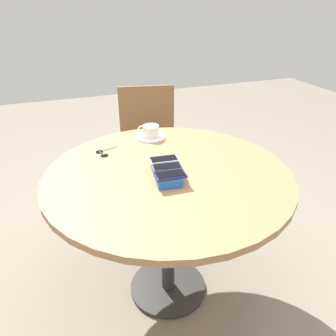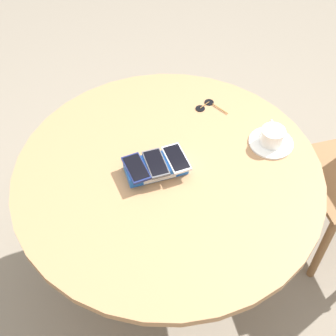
{
  "view_description": "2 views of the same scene",
  "coord_description": "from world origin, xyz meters",
  "px_view_note": "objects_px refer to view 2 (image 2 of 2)",
  "views": [
    {
      "loc": [
        -1.21,
        0.44,
        1.44
      ],
      "look_at": [
        0.0,
        0.0,
        0.75
      ],
      "focal_mm": 35.0,
      "sensor_mm": 36.0,
      "label": 1
    },
    {
      "loc": [
        -0.48,
        -0.96,
        2.01
      ],
      "look_at": [
        0.0,
        0.0,
        0.75
      ],
      "focal_mm": 50.0,
      "sensor_mm": 36.0,
      "label": 2
    }
  ],
  "objects_px": {
    "round_table": "(168,188)",
    "coffee_cup": "(272,135)",
    "phone_gray": "(156,163)",
    "saucer": "(271,143)",
    "phone_white": "(176,158)",
    "phone_navy": "(136,168)",
    "phone_box": "(156,167)",
    "sunglasses": "(207,106)"
  },
  "relations": [
    {
      "from": "phone_navy",
      "to": "sunglasses",
      "type": "height_order",
      "value": "phone_navy"
    },
    {
      "from": "phone_box",
      "to": "phone_gray",
      "type": "xyz_separation_m",
      "value": [
        -0.0,
        -0.01,
        0.03
      ]
    },
    {
      "from": "phone_gray",
      "to": "saucer",
      "type": "xyz_separation_m",
      "value": [
        0.45,
        -0.07,
        -0.04
      ]
    },
    {
      "from": "coffee_cup",
      "to": "phone_white",
      "type": "bearing_deg",
      "value": 172.04
    },
    {
      "from": "phone_gray",
      "to": "phone_white",
      "type": "bearing_deg",
      "value": -8.78
    },
    {
      "from": "phone_navy",
      "to": "phone_white",
      "type": "xyz_separation_m",
      "value": [
        0.15,
        -0.02,
        0.0
      ]
    },
    {
      "from": "phone_box",
      "to": "sunglasses",
      "type": "relative_size",
      "value": 2.01
    },
    {
      "from": "round_table",
      "to": "phone_navy",
      "type": "xyz_separation_m",
      "value": [
        -0.11,
        0.03,
        0.14
      ]
    },
    {
      "from": "phone_navy",
      "to": "coffee_cup",
      "type": "bearing_deg",
      "value": -8.16
    },
    {
      "from": "saucer",
      "to": "phone_navy",
      "type": "bearing_deg",
      "value": 171.57
    },
    {
      "from": "phone_navy",
      "to": "phone_gray",
      "type": "distance_m",
      "value": 0.07
    },
    {
      "from": "phone_box",
      "to": "phone_gray",
      "type": "height_order",
      "value": "phone_gray"
    },
    {
      "from": "phone_gray",
      "to": "saucer",
      "type": "relative_size",
      "value": 0.82
    },
    {
      "from": "saucer",
      "to": "sunglasses",
      "type": "distance_m",
      "value": 0.31
    },
    {
      "from": "coffee_cup",
      "to": "phone_gray",
      "type": "bearing_deg",
      "value": 171.9
    },
    {
      "from": "phone_white",
      "to": "coffee_cup",
      "type": "relative_size",
      "value": 1.21
    },
    {
      "from": "phone_navy",
      "to": "phone_white",
      "type": "height_order",
      "value": "same"
    },
    {
      "from": "round_table",
      "to": "phone_box",
      "type": "relative_size",
      "value": 4.9
    },
    {
      "from": "coffee_cup",
      "to": "sunglasses",
      "type": "xyz_separation_m",
      "value": [
        -0.12,
        0.29,
        -0.04
      ]
    },
    {
      "from": "phone_navy",
      "to": "phone_gray",
      "type": "relative_size",
      "value": 0.96
    },
    {
      "from": "round_table",
      "to": "coffee_cup",
      "type": "relative_size",
      "value": 9.75
    },
    {
      "from": "phone_box",
      "to": "sunglasses",
      "type": "distance_m",
      "value": 0.4
    },
    {
      "from": "round_table",
      "to": "phone_box",
      "type": "xyz_separation_m",
      "value": [
        -0.04,
        0.02,
        0.12
      ]
    },
    {
      "from": "coffee_cup",
      "to": "sunglasses",
      "type": "height_order",
      "value": "coffee_cup"
    },
    {
      "from": "phone_white",
      "to": "coffee_cup",
      "type": "xyz_separation_m",
      "value": [
        0.37,
        -0.05,
        -0.01
      ]
    },
    {
      "from": "phone_box",
      "to": "sunglasses",
      "type": "xyz_separation_m",
      "value": [
        0.33,
        0.22,
        -0.02
      ]
    },
    {
      "from": "phone_gray",
      "to": "phone_box",
      "type": "bearing_deg",
      "value": 75.71
    },
    {
      "from": "phone_navy",
      "to": "phone_gray",
      "type": "xyz_separation_m",
      "value": [
        0.07,
        -0.01,
        0.0
      ]
    },
    {
      "from": "round_table",
      "to": "phone_navy",
      "type": "height_order",
      "value": "phone_navy"
    },
    {
      "from": "phone_box",
      "to": "saucer",
      "type": "relative_size",
      "value": 1.37
    },
    {
      "from": "round_table",
      "to": "phone_gray",
      "type": "distance_m",
      "value": 0.15
    },
    {
      "from": "phone_white",
      "to": "coffee_cup",
      "type": "bearing_deg",
      "value": -7.96
    },
    {
      "from": "phone_gray",
      "to": "saucer",
      "type": "bearing_deg",
      "value": -8.41
    },
    {
      "from": "phone_navy",
      "to": "saucer",
      "type": "distance_m",
      "value": 0.52
    },
    {
      "from": "round_table",
      "to": "sunglasses",
      "type": "xyz_separation_m",
      "value": [
        0.29,
        0.24,
        0.1
      ]
    },
    {
      "from": "phone_box",
      "to": "saucer",
      "type": "distance_m",
      "value": 0.45
    },
    {
      "from": "phone_box",
      "to": "phone_white",
      "type": "relative_size",
      "value": 1.65
    },
    {
      "from": "phone_navy",
      "to": "saucer",
      "type": "bearing_deg",
      "value": -8.43
    },
    {
      "from": "sunglasses",
      "to": "phone_box",
      "type": "bearing_deg",
      "value": -146.73
    },
    {
      "from": "phone_box",
      "to": "phone_gray",
      "type": "relative_size",
      "value": 1.66
    },
    {
      "from": "phone_gray",
      "to": "saucer",
      "type": "distance_m",
      "value": 0.45
    },
    {
      "from": "phone_white",
      "to": "sunglasses",
      "type": "relative_size",
      "value": 1.22
    }
  ]
}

